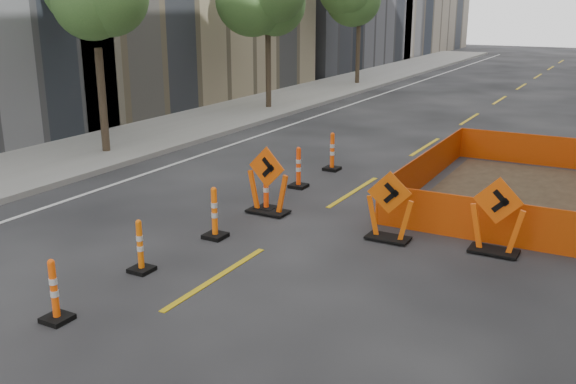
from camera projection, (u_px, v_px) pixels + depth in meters
The scene contains 14 objects.
sidewalk_left at pixel (136, 139), 22.06m from camera, with size 4.00×90.00×0.15m, color gray.
tree_l_b at pixel (95, 5), 18.83m from camera, with size 2.80×2.80×5.95m.
tree_l_c at pixel (268, 4), 27.22m from camera, with size 2.80×2.80×5.95m.
tree_l_d at pixel (359, 3), 35.61m from camera, with size 2.80×2.80×5.95m.
channelizer_3 at pixel (54, 290), 9.54m from camera, with size 0.40×0.40×1.01m, color #FA530A, non-canonical shape.
channelizer_4 at pixel (140, 246), 11.32m from camera, with size 0.39×0.39×0.98m, color orange, non-canonical shape.
channelizer_5 at pixel (215, 213), 12.94m from camera, with size 0.43×0.43×1.08m, color #FC620A, non-canonical shape.
channelizer_6 at pixel (266, 188), 14.65m from camera, with size 0.43×0.43×1.10m, color #F5430A, non-canonical shape.
channelizer_7 at pixel (299, 167), 16.48m from camera, with size 0.42×0.42×1.07m, color #FF440A, non-canonical shape.
channelizer_8 at pixel (332, 151), 18.19m from camera, with size 0.43×0.43×1.09m, color #EE4D0A, non-canonical shape.
chevron_sign_left at pixel (268, 180), 14.38m from camera, with size 1.04×0.62×1.56m, color #DC4D09, non-canonical shape.
chevron_sign_center at pixel (389, 206), 12.76m from camera, with size 0.96×0.58×1.45m, color #D85209, non-canonical shape.
chevron_sign_right at pixel (497, 216), 12.07m from camera, with size 1.01×0.61×1.52m, color #E14F09, non-canonical shape.
safety_fence at pixel (510, 178), 15.83m from camera, with size 4.23×7.20×0.90m, color #E95A0C, non-canonical shape.
Camera 1 is at (6.07, -4.42, 4.63)m, focal length 40.00 mm.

